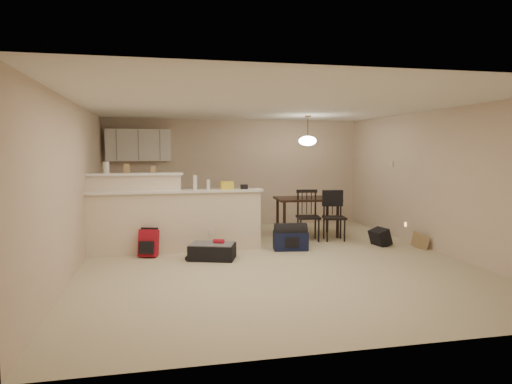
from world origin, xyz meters
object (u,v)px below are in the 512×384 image
object	(u,v)px
pendant_lamp	(308,140)
dining_chair_near	(308,216)
dining_chair_far	(334,216)
navy_duffel	(291,241)
black_daypack	(380,237)
red_backpack	(149,243)
suitcase	(212,252)
dining_table	(307,202)

from	to	relation	value
pendant_lamp	dining_chair_near	world-z (taller)	pendant_lamp
dining_chair_far	navy_duffel	world-z (taller)	dining_chair_far
dining_chair_far	black_daypack	distance (m)	0.98
dining_chair_far	red_backpack	distance (m)	3.65
red_backpack	dining_chair_far	bearing A→B (deg)	26.28
dining_chair_near	dining_chair_far	world-z (taller)	dining_chair_near
navy_duffel	dining_chair_far	bearing A→B (deg)	38.88
suitcase	red_backpack	world-z (taller)	red_backpack
red_backpack	navy_duffel	distance (m)	2.49
dining_chair_near	dining_chair_far	xyz separation A→B (m)	(0.52, -0.06, -0.02)
suitcase	navy_duffel	bearing A→B (deg)	33.88
suitcase	navy_duffel	world-z (taller)	navy_duffel
red_backpack	navy_duffel	world-z (taller)	red_backpack
dining_chair_far	pendant_lamp	bearing A→B (deg)	131.50
dining_chair_far	navy_duffel	bearing A→B (deg)	-140.58
dining_chair_near	navy_duffel	distance (m)	0.97
dining_chair_far	suitcase	size ratio (longest dim) A/B	1.32
dining_chair_far	navy_duffel	xyz separation A→B (m)	(-1.09, -0.65, -0.32)
pendant_lamp	suitcase	size ratio (longest dim) A/B	0.85
dining_table	pendant_lamp	distance (m)	1.29
dining_chair_far	red_backpack	size ratio (longest dim) A/B	2.11
pendant_lamp	suitcase	world-z (taller)	pendant_lamp
dining_chair_near	dining_chair_far	size ratio (longest dim) A/B	1.04
dining_chair_near	black_daypack	distance (m)	1.42
red_backpack	navy_duffel	bearing A→B (deg)	16.05
suitcase	navy_duffel	xyz separation A→B (m)	(1.46, 0.41, 0.04)
dining_table	suitcase	world-z (taller)	dining_table
dining_table	dining_chair_near	bearing A→B (deg)	-102.33
dining_chair_near	suitcase	xyz separation A→B (m)	(-2.03, -1.12, -0.38)
dining_chair_far	red_backpack	xyz separation A→B (m)	(-3.58, -0.65, -0.25)
dining_chair_near	black_daypack	bearing A→B (deg)	-22.82
pendant_lamp	suitcase	distance (m)	3.30
red_backpack	suitcase	bearing A→B (deg)	-5.50
dining_chair_far	suitcase	xyz separation A→B (m)	(-2.55, -1.05, -0.36)
suitcase	black_daypack	size ratio (longest dim) A/B	2.10
dining_table	dining_chair_near	size ratio (longest dim) A/B	1.32
pendant_lamp	dining_chair_near	size ratio (longest dim) A/B	0.62
red_backpack	black_daypack	xyz separation A→B (m)	(4.24, 0.00, -0.08)
red_backpack	navy_duffel	xyz separation A→B (m)	(2.49, 0.00, -0.06)
dining_table	dining_chair_near	xyz separation A→B (m)	(-0.15, -0.52, -0.20)
navy_duffel	black_daypack	bearing A→B (deg)	8.27
pendant_lamp	black_daypack	xyz separation A→B (m)	(1.04, -1.23, -1.84)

